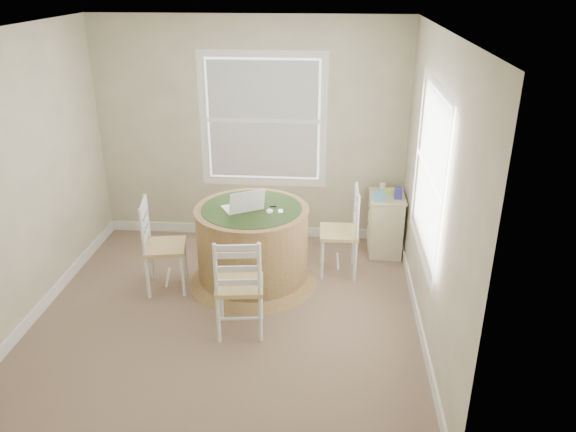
{
  "coord_description": "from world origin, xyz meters",
  "views": [
    {
      "loc": [
        0.94,
        -4.46,
        3.02
      ],
      "look_at": [
        0.54,
        0.45,
        0.86
      ],
      "focal_mm": 35.0,
      "sensor_mm": 36.0,
      "label": 1
    }
  ],
  "objects_px": {
    "chair_right": "(339,232)",
    "chair_left": "(165,246)",
    "chair_near": "(239,285)",
    "laptop": "(243,206)",
    "corner_chest": "(385,224)",
    "round_table": "(253,242)"
  },
  "relations": [
    {
      "from": "round_table",
      "to": "chair_near",
      "type": "xyz_separation_m",
      "value": [
        0.01,
        -0.89,
        0.02
      ]
    },
    {
      "from": "chair_right",
      "to": "corner_chest",
      "type": "bearing_deg",
      "value": 133.47
    },
    {
      "from": "chair_left",
      "to": "corner_chest",
      "type": "relative_size",
      "value": 1.36
    },
    {
      "from": "round_table",
      "to": "corner_chest",
      "type": "bearing_deg",
      "value": 22.06
    },
    {
      "from": "chair_near",
      "to": "laptop",
      "type": "distance_m",
      "value": 0.94
    },
    {
      "from": "chair_right",
      "to": "chair_left",
      "type": "bearing_deg",
      "value": -75.99
    },
    {
      "from": "round_table",
      "to": "chair_right",
      "type": "distance_m",
      "value": 0.93
    },
    {
      "from": "chair_near",
      "to": "laptop",
      "type": "relative_size",
      "value": 2.01
    },
    {
      "from": "chair_right",
      "to": "round_table",
      "type": "bearing_deg",
      "value": -74.49
    },
    {
      "from": "chair_right",
      "to": "corner_chest",
      "type": "relative_size",
      "value": 1.36
    },
    {
      "from": "chair_left",
      "to": "corner_chest",
      "type": "distance_m",
      "value": 2.5
    },
    {
      "from": "chair_right",
      "to": "corner_chest",
      "type": "xyz_separation_m",
      "value": [
        0.53,
        0.53,
        -0.12
      ]
    },
    {
      "from": "laptop",
      "to": "corner_chest",
      "type": "distance_m",
      "value": 1.79
    },
    {
      "from": "chair_left",
      "to": "chair_right",
      "type": "relative_size",
      "value": 1.0
    },
    {
      "from": "chair_left",
      "to": "laptop",
      "type": "xyz_separation_m",
      "value": [
        0.78,
        0.17,
        0.39
      ]
    },
    {
      "from": "corner_chest",
      "to": "chair_right",
      "type": "bearing_deg",
      "value": -135.16
    },
    {
      "from": "chair_left",
      "to": "laptop",
      "type": "bearing_deg",
      "value": -88.34
    },
    {
      "from": "chair_left",
      "to": "chair_right",
      "type": "distance_m",
      "value": 1.81
    },
    {
      "from": "chair_near",
      "to": "chair_left",
      "type": "bearing_deg",
      "value": -45.16
    },
    {
      "from": "laptop",
      "to": "corner_chest",
      "type": "xyz_separation_m",
      "value": [
        1.5,
        0.84,
        -0.51
      ]
    },
    {
      "from": "chair_near",
      "to": "laptop",
      "type": "xyz_separation_m",
      "value": [
        -0.09,
        0.86,
        0.39
      ]
    },
    {
      "from": "chair_left",
      "to": "chair_right",
      "type": "height_order",
      "value": "same"
    }
  ]
}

